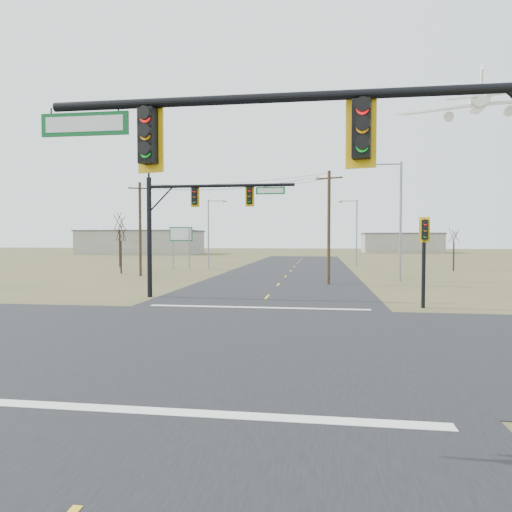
{
  "coord_description": "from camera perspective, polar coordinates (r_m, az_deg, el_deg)",
  "views": [
    {
      "loc": [
        3.32,
        -16.81,
        3.75
      ],
      "look_at": [
        0.83,
        1.0,
        3.07
      ],
      "focal_mm": 32.0,
      "sensor_mm": 36.0,
      "label": 1
    }
  ],
  "objects": [
    {
      "name": "utility_pole_near",
      "position": [
        37.75,
        9.09,
        3.78
      ],
      "size": [
        2.16,
        0.91,
        9.27
      ],
      "rotation": [
        0.0,
        0.0,
        -0.36
      ],
      "color": "#45321D",
      "rests_on": "ground"
    },
    {
      "name": "streetlight_c",
      "position": [
        57.66,
        -5.78,
        3.28
      ],
      "size": [
        2.41,
        0.22,
        8.68
      ],
      "rotation": [
        0.0,
        0.0,
        -0.01
      ],
      "color": "gray",
      "rests_on": "ground"
    },
    {
      "name": "bare_tree_c",
      "position": [
        57.6,
        23.51,
        2.44
      ],
      "size": [
        2.92,
        2.92,
        5.34
      ],
      "rotation": [
        0.0,
        0.0,
        0.36
      ],
      "color": "black",
      "rests_on": "ground"
    },
    {
      "name": "highway_sign",
      "position": [
        56.38,
        -9.34,
        2.13
      ],
      "size": [
        2.66,
        0.89,
        5.18
      ],
      "rotation": [
        0.0,
        0.0,
        0.3
      ],
      "color": "gray",
      "rests_on": "ground"
    },
    {
      "name": "streetlight_b",
      "position": [
        62.18,
        12.3,
        3.31
      ],
      "size": [
        2.51,
        0.34,
        8.97
      ],
      "rotation": [
        0.0,
        0.0,
        0.25
      ],
      "color": "gray",
      "rests_on": "ground"
    },
    {
      "name": "road_ew",
      "position": [
        17.54,
        -3.18,
        -10.14
      ],
      "size": [
        160.0,
        14.0,
        0.02
      ],
      "primitive_type": "cube",
      "color": "black",
      "rests_on": "ground"
    },
    {
      "name": "stop_bar_far",
      "position": [
        24.82,
        0.19,
        -6.45
      ],
      "size": [
        12.0,
        0.4,
        0.01
      ],
      "primitive_type": "cube",
      "color": "silver",
      "rests_on": "road_ns"
    },
    {
      "name": "bare_tree_b",
      "position": [
        62.0,
        -16.69,
        4.25
      ],
      "size": [
        3.78,
        3.78,
        7.61
      ],
      "rotation": [
        0.0,
        0.0,
        -0.33
      ],
      "color": "black",
      "rests_on": "ground"
    },
    {
      "name": "ground",
      "position": [
        17.54,
        -3.18,
        -10.18
      ],
      "size": [
        320.0,
        320.0,
        0.0
      ],
      "primitive_type": "plane",
      "color": "brown",
      "rests_on": "ground"
    },
    {
      "name": "warehouse_mid",
      "position": [
        128.66,
        17.67,
        1.52
      ],
      "size": [
        20.0,
        12.0,
        5.0
      ],
      "primitive_type": "cube",
      "color": "#A5A192",
      "rests_on": "ground"
    },
    {
      "name": "warehouse_left",
      "position": [
        115.27,
        -14.12,
        1.62
      ],
      "size": [
        28.0,
        14.0,
        5.5
      ],
      "primitive_type": "cube",
      "color": "#A5A192",
      "rests_on": "ground"
    },
    {
      "name": "streetlight_a",
      "position": [
        41.66,
        17.33,
        4.97
      ],
      "size": [
        2.91,
        0.33,
        10.42
      ],
      "rotation": [
        0.0,
        0.0,
        -0.12
      ],
      "color": "gray",
      "rests_on": "ground"
    },
    {
      "name": "mast_arm_near",
      "position": [
        8.6,
        14.67,
        10.86
      ],
      "size": [
        10.34,
        0.5,
        6.94
      ],
      "rotation": [
        0.0,
        0.0,
        -0.2
      ],
      "color": "black",
      "rests_on": "ground"
    },
    {
      "name": "pedestal_signal_ne",
      "position": [
        26.08,
        20.31,
        1.53
      ],
      "size": [
        0.66,
        0.58,
        4.94
      ],
      "rotation": [
        0.0,
        0.0,
        -0.31
      ],
      "color": "black",
      "rests_on": "ground"
    },
    {
      "name": "mast_arm_far",
      "position": [
        29.15,
        -7.96,
        5.59
      ],
      "size": [
        9.45,
        0.42,
        7.66
      ],
      "rotation": [
        0.0,
        0.0,
        0.03
      ],
      "color": "black",
      "rests_on": "ground"
    },
    {
      "name": "utility_pole_far",
      "position": [
        46.98,
        -14.28,
        3.48
      ],
      "size": [
        2.17,
        0.95,
        9.36
      ],
      "rotation": [
        0.0,
        0.0,
        0.37
      ],
      "color": "#45321D",
      "rests_on": "ground"
    },
    {
      "name": "bare_tree_a",
      "position": [
        51.05,
        -16.55,
        2.8
      ],
      "size": [
        2.38,
        2.38,
        5.54
      ],
      "rotation": [
        0.0,
        0.0,
        -0.05
      ],
      "color": "black",
      "rests_on": "ground"
    },
    {
      "name": "jet_airliner",
      "position": [
        94.37,
        26.07,
        16.84
      ],
      "size": [
        21.83,
        22.53,
        11.49
      ],
      "rotation": [
        0.0,
        -0.18,
        1.31
      ],
      "color": "white"
    },
    {
      "name": "road_ns",
      "position": [
        17.54,
        -3.18,
        -10.14
      ],
      "size": [
        14.0,
        160.0,
        0.02
      ],
      "primitive_type": "cube",
      "color": "black",
      "rests_on": "ground"
    },
    {
      "name": "stop_bar_near",
      "position": [
        10.56,
        -11.5,
        -18.5
      ],
      "size": [
        12.0,
        0.4,
        0.01
      ],
      "primitive_type": "cube",
      "color": "silver",
      "rests_on": "road_ns"
    }
  ]
}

